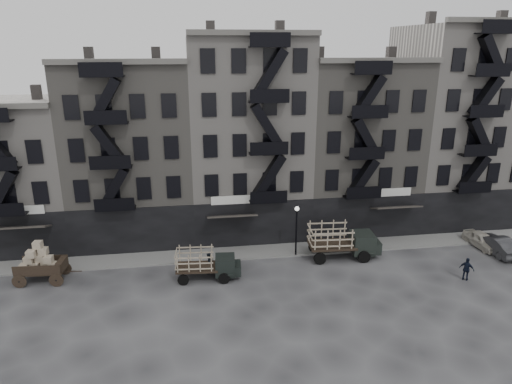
{
  "coord_description": "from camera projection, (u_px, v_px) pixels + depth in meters",
  "views": [
    {
      "loc": [
        -5.18,
        -30.12,
        16.36
      ],
      "look_at": [
        -0.04,
        4.0,
        5.18
      ],
      "focal_mm": 32.0,
      "sensor_mm": 36.0,
      "label": 1
    }
  ],
  "objects": [
    {
      "name": "car_far",
      "position": [
        497.0,
        244.0,
        37.4
      ],
      "size": [
        1.62,
        4.49,
        1.47
      ],
      "primitive_type": "imported",
      "rotation": [
        0.0,
        0.0,
        3.15
      ],
      "color": "#2A2B2D",
      "rests_on": "ground"
    },
    {
      "name": "building_west",
      "position": [
        13.0,
        173.0,
        38.67
      ],
      "size": [
        10.0,
        11.35,
        13.2
      ],
      "color": "#ACA59E",
      "rests_on": "ground"
    },
    {
      "name": "building_mideast",
      "position": [
        353.0,
        144.0,
        42.46
      ],
      "size": [
        10.0,
        11.35,
        16.2
      ],
      "color": "slate",
      "rests_on": "ground"
    },
    {
      "name": "building_east",
      "position": [
        455.0,
        126.0,
        43.41
      ],
      "size": [
        10.0,
        11.35,
        19.2
      ],
      "color": "#ACA59E",
      "rests_on": "ground"
    },
    {
      "name": "pedestrian_mid",
      "position": [
        209.0,
        263.0,
        33.97
      ],
      "size": [
        1.01,
        0.99,
        1.64
      ],
      "primitive_type": "imported",
      "rotation": [
        0.0,
        0.0,
        3.86
      ],
      "color": "black",
      "rests_on": "ground"
    },
    {
      "name": "stake_truck_west",
      "position": [
        206.0,
        262.0,
        33.08
      ],
      "size": [
        4.78,
        2.25,
        2.33
      ],
      "rotation": [
        0.0,
        0.0,
        -0.08
      ],
      "color": "black",
      "rests_on": "ground"
    },
    {
      "name": "car_east",
      "position": [
        482.0,
        240.0,
        38.5
      ],
      "size": [
        1.81,
        3.82,
        1.26
      ],
      "primitive_type": "imported",
      "rotation": [
        0.0,
        0.0,
        0.09
      ],
      "color": "beige",
      "rests_on": "ground"
    },
    {
      "name": "stake_truck_east",
      "position": [
        342.0,
        239.0,
        36.3
      ],
      "size": [
        5.78,
        2.67,
        2.84
      ],
      "rotation": [
        0.0,
        0.0,
        -0.07
      ],
      "color": "black",
      "rests_on": "ground"
    },
    {
      "name": "sidewalk",
      "position": [
        257.0,
        252.0,
        37.62
      ],
      "size": [
        55.0,
        2.5,
        0.15
      ],
      "primitive_type": "cube",
      "color": "slate",
      "rests_on": "ground"
    },
    {
      "name": "wagon",
      "position": [
        39.0,
        260.0,
        32.57
      ],
      "size": [
        3.67,
        2.17,
        2.99
      ],
      "rotation": [
        0.0,
        0.0,
        -0.08
      ],
      "color": "black",
      "rests_on": "ground"
    },
    {
      "name": "building_midwest",
      "position": [
        133.0,
        151.0,
        39.62
      ],
      "size": [
        10.0,
        11.35,
        16.2
      ],
      "color": "slate",
      "rests_on": "ground"
    },
    {
      "name": "building_center",
      "position": [
        247.0,
        137.0,
        40.73
      ],
      "size": [
        10.0,
        11.35,
        18.2
      ],
      "color": "#ACA59E",
      "rests_on": "ground"
    },
    {
      "name": "ground",
      "position": [
        264.0,
        274.0,
        34.11
      ],
      "size": [
        140.0,
        140.0,
        0.0
      ],
      "primitive_type": "plane",
      "color": "#38383A",
      "rests_on": "ground"
    },
    {
      "name": "lamp_post",
      "position": [
        296.0,
        224.0,
        36.12
      ],
      "size": [
        0.36,
        0.36,
        4.28
      ],
      "color": "black",
      "rests_on": "ground"
    },
    {
      "name": "policeman",
      "position": [
        467.0,
        269.0,
        32.98
      ],
      "size": [
        1.03,
        1.01,
        1.74
      ],
      "primitive_type": "imported",
      "rotation": [
        0.0,
        0.0,
        2.38
      ],
      "color": "black",
      "rests_on": "ground"
    }
  ]
}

